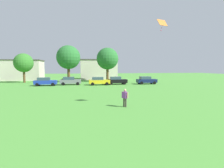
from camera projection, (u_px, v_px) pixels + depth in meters
name	position (u px, v px, depth m)	size (l,w,h in m)	color
ground_plane	(82.00, 89.00, 30.57)	(160.00, 160.00, 0.00)	#4C9338
adult_bystander	(125.00, 96.00, 16.66)	(0.54, 0.71, 1.68)	#3F3833
kite	(162.00, 24.00, 16.37)	(1.07, 0.75, 1.05)	orange
parked_car_blue_0	(45.00, 81.00, 36.00)	(4.30, 2.02, 1.68)	#1E38AD
parked_car_gray_1	(70.00, 81.00, 37.81)	(4.30, 2.02, 1.68)	slate
parked_car_yellow_2	(99.00, 81.00, 37.47)	(4.30, 2.02, 1.68)	yellow
parked_car_black_3	(117.00, 80.00, 39.01)	(4.30, 2.02, 1.68)	black
parked_car_navy_4	(146.00, 80.00, 39.69)	(4.30, 2.02, 1.68)	#141E4C
tree_far_left	(24.00, 63.00, 43.03)	(4.48, 4.48, 6.99)	brown
tree_center	(68.00, 57.00, 44.21)	(5.79, 5.79, 9.02)	brown
tree_far_right	(107.00, 59.00, 46.06)	(5.56, 5.56, 8.66)	brown
house_left	(98.00, 69.00, 55.99)	(11.20, 7.96, 6.06)	beige
house_right	(21.00, 70.00, 52.09)	(11.84, 8.33, 5.83)	beige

